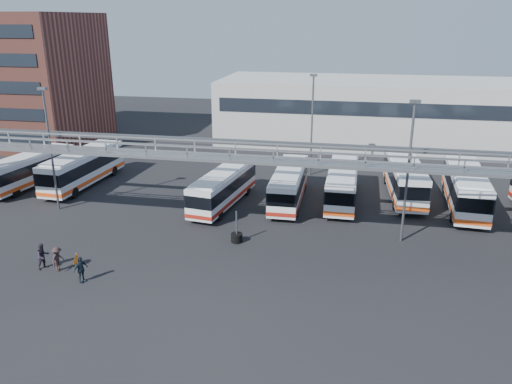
% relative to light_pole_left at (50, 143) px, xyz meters
% --- Properties ---
extents(ground, '(140.00, 140.00, 0.00)m').
position_rel_light_pole_left_xyz_m(ground, '(16.00, -8.00, -5.73)').
color(ground, black).
rests_on(ground, ground).
extents(gantry, '(51.40, 5.15, 7.10)m').
position_rel_light_pole_left_xyz_m(gantry, '(16.00, -2.13, -0.22)').
color(gantry, gray).
rests_on(gantry, ground).
extents(apartment_building, '(18.00, 15.00, 16.00)m').
position_rel_light_pole_left_xyz_m(apartment_building, '(-18.00, 22.00, 2.27)').
color(apartment_building, brown).
rests_on(apartment_building, ground).
extents(warehouse, '(42.00, 14.00, 8.00)m').
position_rel_light_pole_left_xyz_m(warehouse, '(28.00, 30.00, -1.73)').
color(warehouse, '#9E9E99').
rests_on(warehouse, ground).
extents(light_pole_left, '(0.70, 0.35, 10.21)m').
position_rel_light_pole_left_xyz_m(light_pole_left, '(0.00, 0.00, 0.00)').
color(light_pole_left, '#4C4F54').
rests_on(light_pole_left, ground).
extents(light_pole_mid, '(0.70, 0.35, 10.21)m').
position_rel_light_pole_left_xyz_m(light_pole_mid, '(28.00, -1.00, 0.00)').
color(light_pole_mid, '#4C4F54').
rests_on(light_pole_mid, ground).
extents(light_pole_back, '(0.70, 0.35, 10.21)m').
position_rel_light_pole_left_xyz_m(light_pole_back, '(20.00, 14.00, 0.00)').
color(light_pole_back, '#4C4F54').
rests_on(light_pole_back, ground).
extents(bus_0, '(3.77, 10.51, 3.12)m').
position_rel_light_pole_left_xyz_m(bus_0, '(-5.99, 5.25, -4.00)').
color(bus_0, silver).
rests_on(bus_0, ground).
extents(bus_1, '(3.11, 11.19, 3.36)m').
position_rel_light_pole_left_xyz_m(bus_1, '(-1.09, 6.34, -3.87)').
color(bus_1, silver).
rests_on(bus_1, ground).
extents(bus_4, '(3.74, 10.25, 3.04)m').
position_rel_light_pole_left_xyz_m(bus_4, '(13.48, 3.58, -4.04)').
color(bus_4, silver).
rests_on(bus_4, ground).
extents(bus_5, '(2.48, 10.28, 3.12)m').
position_rel_light_pole_left_xyz_m(bus_5, '(18.91, 5.46, -4.00)').
color(bus_5, silver).
rests_on(bus_5, ground).
extents(bus_6, '(2.59, 10.58, 3.20)m').
position_rel_light_pole_left_xyz_m(bus_6, '(23.47, 6.57, -3.96)').
color(bus_6, silver).
rests_on(bus_6, ground).
extents(bus_7, '(3.17, 11.31, 3.40)m').
position_rel_light_pole_left_xyz_m(bus_7, '(28.89, 8.99, -3.85)').
color(bus_7, silver).
rests_on(bus_7, ground).
extents(bus_8, '(3.40, 11.60, 3.48)m').
position_rel_light_pole_left_xyz_m(bus_8, '(33.67, 7.02, -3.80)').
color(bus_8, silver).
rests_on(bus_8, ground).
extents(pedestrian_b, '(0.99, 1.06, 1.73)m').
position_rel_light_pole_left_xyz_m(pedestrian_b, '(5.06, -9.83, -4.86)').
color(pedestrian_b, '#251F2B').
rests_on(pedestrian_b, ground).
extents(pedestrian_c, '(0.63, 1.08, 1.65)m').
position_rel_light_pole_left_xyz_m(pedestrian_c, '(6.17, -9.95, -4.90)').
color(pedestrian_c, '#2F211F').
rests_on(pedestrian_c, ground).
extents(pedestrian_d, '(0.77, 1.08, 1.69)m').
position_rel_light_pole_left_xyz_m(pedestrian_d, '(8.35, -10.98, -4.88)').
color(pedestrian_d, '#1A262F').
rests_on(pedestrian_d, ground).
extents(cone_right, '(0.57, 0.57, 0.79)m').
position_rel_light_pole_left_xyz_m(cone_right, '(6.76, -8.79, -5.33)').
color(cone_right, '#EF5E0D').
rests_on(cone_right, ground).
extents(tire_stack, '(0.83, 0.83, 2.38)m').
position_rel_light_pole_left_xyz_m(tire_stack, '(16.34, -3.50, -5.33)').
color(tire_stack, black).
rests_on(tire_stack, ground).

